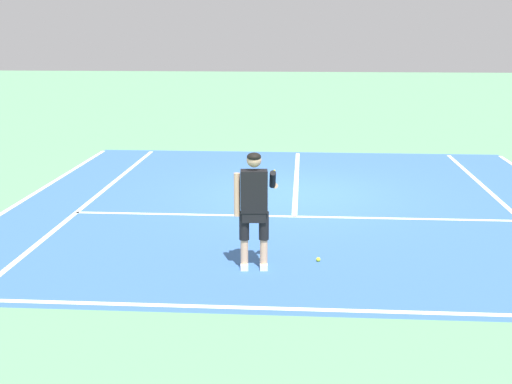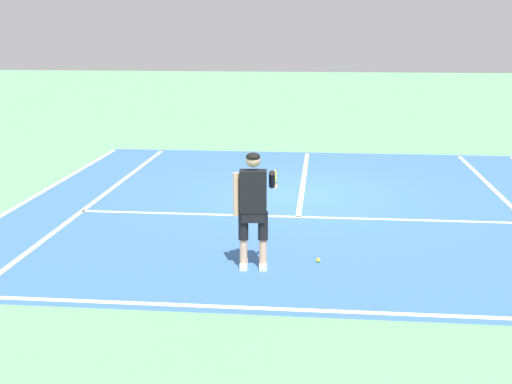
% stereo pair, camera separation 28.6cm
% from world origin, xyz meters
% --- Properties ---
extents(ground_plane, '(80.00, 80.00, 0.00)m').
position_xyz_m(ground_plane, '(0.00, 0.00, 0.00)').
color(ground_plane, '#609E70').
extents(court_inner_surface, '(10.98, 11.00, 0.00)m').
position_xyz_m(court_inner_surface, '(0.00, -0.65, 0.00)').
color(court_inner_surface, '#3866A8').
rests_on(court_inner_surface, ground).
extents(line_baseline, '(10.98, 0.10, 0.01)m').
position_xyz_m(line_baseline, '(0.00, -5.95, 0.00)').
color(line_baseline, white).
rests_on(line_baseline, ground).
extents(line_service, '(8.23, 0.10, 0.01)m').
position_xyz_m(line_service, '(0.00, -1.75, 0.00)').
color(line_service, white).
rests_on(line_service, ground).
extents(line_centre_service, '(0.10, 6.40, 0.01)m').
position_xyz_m(line_centre_service, '(0.00, 1.45, 0.00)').
color(line_centre_service, white).
rests_on(line_centre_service, ground).
extents(line_singles_left, '(0.10, 10.60, 0.01)m').
position_xyz_m(line_singles_left, '(-4.12, -0.65, 0.00)').
color(line_singles_left, white).
rests_on(line_singles_left, ground).
extents(line_singles_right, '(0.10, 10.60, 0.01)m').
position_xyz_m(line_singles_right, '(4.12, -0.65, 0.00)').
color(line_singles_right, white).
rests_on(line_singles_right, ground).
extents(line_doubles_left, '(0.10, 10.60, 0.01)m').
position_xyz_m(line_doubles_left, '(-5.49, -0.65, 0.00)').
color(line_doubles_left, white).
rests_on(line_doubles_left, ground).
extents(tennis_player, '(0.62, 1.15, 1.71)m').
position_xyz_m(tennis_player, '(-0.54, -4.53, 0.99)').
color(tennis_player, white).
rests_on(tennis_player, ground).
extents(tennis_ball_near_feet, '(0.07, 0.07, 0.07)m').
position_xyz_m(tennis_ball_near_feet, '(0.39, -4.17, 0.03)').
color(tennis_ball_near_feet, '#CCE02D').
rests_on(tennis_ball_near_feet, ground).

